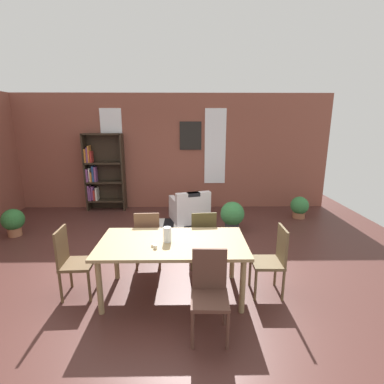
{
  "coord_description": "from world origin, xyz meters",
  "views": [
    {
      "loc": [
        0.63,
        -4.08,
        2.29
      ],
      "look_at": [
        0.7,
        1.28,
        0.95
      ],
      "focal_mm": 26.51,
      "sensor_mm": 36.0,
      "label": 1
    }
  ],
  "objects_px": {
    "dining_chair_head_right": "(273,258)",
    "dining_chair_near_right": "(210,291)",
    "vase_on_table": "(167,235)",
    "potted_plant_window": "(232,215)",
    "armchair_white": "(190,209)",
    "dining_chair_head_left": "(72,260)",
    "potted_plant_corner": "(13,221)",
    "dining_table": "(173,247)",
    "potted_plant_by_shelf": "(299,207)",
    "dining_chair_far_right": "(203,237)",
    "dining_chair_far_left": "(148,237)",
    "bookshelf_tall": "(102,173)"
  },
  "relations": [
    {
      "from": "potted_plant_corner",
      "to": "potted_plant_window",
      "type": "relative_size",
      "value": 0.89
    },
    {
      "from": "vase_on_table",
      "to": "potted_plant_window",
      "type": "relative_size",
      "value": 0.31
    },
    {
      "from": "armchair_white",
      "to": "potted_plant_corner",
      "type": "bearing_deg",
      "value": -166.39
    },
    {
      "from": "dining_chair_head_right",
      "to": "potted_plant_corner",
      "type": "relative_size",
      "value": 1.67
    },
    {
      "from": "dining_chair_far_right",
      "to": "bookshelf_tall",
      "type": "xyz_separation_m",
      "value": [
        -2.48,
        3.14,
        0.48
      ]
    },
    {
      "from": "dining_chair_head_left",
      "to": "bookshelf_tall",
      "type": "relative_size",
      "value": 0.47
    },
    {
      "from": "dining_chair_near_right",
      "to": "dining_chair_head_left",
      "type": "bearing_deg",
      "value": 157.68
    },
    {
      "from": "vase_on_table",
      "to": "potted_plant_window",
      "type": "bearing_deg",
      "value": 62.07
    },
    {
      "from": "dining_chair_far_left",
      "to": "potted_plant_by_shelf",
      "type": "height_order",
      "value": "dining_chair_far_left"
    },
    {
      "from": "potted_plant_by_shelf",
      "to": "potted_plant_window",
      "type": "distance_m",
      "value": 1.94
    },
    {
      "from": "vase_on_table",
      "to": "dining_chair_near_right",
      "type": "distance_m",
      "value": 0.95
    },
    {
      "from": "vase_on_table",
      "to": "potted_plant_corner",
      "type": "bearing_deg",
      "value": 147.89
    },
    {
      "from": "dining_chair_far_right",
      "to": "vase_on_table",
      "type": "bearing_deg",
      "value": -124.62
    },
    {
      "from": "bookshelf_tall",
      "to": "potted_plant_corner",
      "type": "height_order",
      "value": "bookshelf_tall"
    },
    {
      "from": "dining_chair_near_right",
      "to": "potted_plant_by_shelf",
      "type": "distance_m",
      "value": 4.57
    },
    {
      "from": "dining_table",
      "to": "potted_plant_corner",
      "type": "xyz_separation_m",
      "value": [
        -3.36,
        2.07,
        -0.37
      ]
    },
    {
      "from": "dining_chair_head_right",
      "to": "dining_chair_head_left",
      "type": "relative_size",
      "value": 1.0
    },
    {
      "from": "potted_plant_by_shelf",
      "to": "potted_plant_corner",
      "type": "bearing_deg",
      "value": -170.66
    },
    {
      "from": "dining_chair_far_left",
      "to": "bookshelf_tall",
      "type": "distance_m",
      "value": 3.56
    },
    {
      "from": "dining_chair_head_left",
      "to": "dining_chair_near_right",
      "type": "distance_m",
      "value": 1.91
    },
    {
      "from": "dining_chair_head_right",
      "to": "dining_chair_far_right",
      "type": "relative_size",
      "value": 1.0
    },
    {
      "from": "potted_plant_corner",
      "to": "dining_chair_head_right",
      "type": "bearing_deg",
      "value": -23.79
    },
    {
      "from": "potted_plant_by_shelf",
      "to": "bookshelf_tall",
      "type": "bearing_deg",
      "value": 171.22
    },
    {
      "from": "dining_chair_head_right",
      "to": "potted_plant_by_shelf",
      "type": "distance_m",
      "value": 3.49
    },
    {
      "from": "dining_chair_head_right",
      "to": "vase_on_table",
      "type": "bearing_deg",
      "value": 179.96
    },
    {
      "from": "dining_table",
      "to": "vase_on_table",
      "type": "relative_size",
      "value": 9.6
    },
    {
      "from": "dining_chair_head_right",
      "to": "bookshelf_tall",
      "type": "relative_size",
      "value": 0.47
    },
    {
      "from": "dining_chair_head_right",
      "to": "bookshelf_tall",
      "type": "distance_m",
      "value": 5.16
    },
    {
      "from": "dining_chair_head_right",
      "to": "dining_chair_near_right",
      "type": "distance_m",
      "value": 1.16
    },
    {
      "from": "bookshelf_tall",
      "to": "dining_chair_head_right",
      "type": "bearing_deg",
      "value": -48.86
    },
    {
      "from": "dining_chair_head_right",
      "to": "armchair_white",
      "type": "distance_m",
      "value": 3.15
    },
    {
      "from": "dining_chair_far_left",
      "to": "dining_table",
      "type": "bearing_deg",
      "value": -59.57
    },
    {
      "from": "bookshelf_tall",
      "to": "potted_plant_window",
      "type": "distance_m",
      "value": 3.62
    },
    {
      "from": "vase_on_table",
      "to": "dining_chair_near_right",
      "type": "bearing_deg",
      "value": -55.53
    },
    {
      "from": "potted_plant_corner",
      "to": "dining_chair_far_left",
      "type": "bearing_deg",
      "value": -24.54
    },
    {
      "from": "vase_on_table",
      "to": "armchair_white",
      "type": "relative_size",
      "value": 0.2
    },
    {
      "from": "dining_chair_far_left",
      "to": "potted_plant_by_shelf",
      "type": "relative_size",
      "value": 1.8
    },
    {
      "from": "armchair_white",
      "to": "potted_plant_window",
      "type": "bearing_deg",
      "value": -35.66
    },
    {
      "from": "potted_plant_by_shelf",
      "to": "armchair_white",
      "type": "bearing_deg",
      "value": -176.6
    },
    {
      "from": "dining_table",
      "to": "bookshelf_tall",
      "type": "bearing_deg",
      "value": 117.87
    },
    {
      "from": "dining_chair_head_left",
      "to": "potted_plant_window",
      "type": "height_order",
      "value": "dining_chair_head_left"
    },
    {
      "from": "dining_chair_far_left",
      "to": "bookshelf_tall",
      "type": "height_order",
      "value": "bookshelf_tall"
    },
    {
      "from": "dining_chair_head_right",
      "to": "dining_chair_head_left",
      "type": "height_order",
      "value": "same"
    },
    {
      "from": "bookshelf_tall",
      "to": "potted_plant_corner",
      "type": "xyz_separation_m",
      "value": [
        -1.32,
        -1.8,
        -0.68
      ]
    },
    {
      "from": "dining_table",
      "to": "potted_plant_by_shelf",
      "type": "xyz_separation_m",
      "value": [
        2.91,
        3.1,
        -0.4
      ]
    },
    {
      "from": "dining_chair_head_left",
      "to": "potted_plant_by_shelf",
      "type": "relative_size",
      "value": 1.8
    },
    {
      "from": "dining_chair_head_right",
      "to": "dining_chair_far_left",
      "type": "bearing_deg",
      "value": 157.48
    },
    {
      "from": "dining_chair_head_right",
      "to": "armchair_white",
      "type": "height_order",
      "value": "dining_chair_head_right"
    },
    {
      "from": "vase_on_table",
      "to": "dining_chair_head_right",
      "type": "xyz_separation_m",
      "value": [
        1.4,
        -0.0,
        -0.35
      ]
    },
    {
      "from": "dining_chair_head_left",
      "to": "dining_chair_far_left",
      "type": "relative_size",
      "value": 1.0
    }
  ]
}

